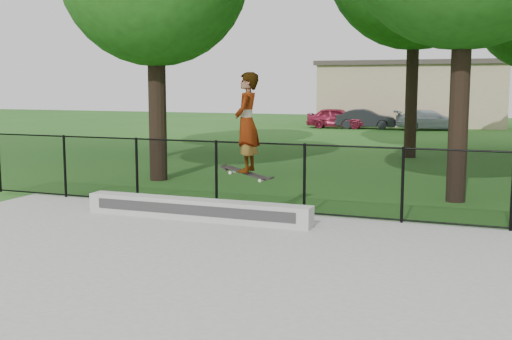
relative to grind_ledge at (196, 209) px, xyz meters
The scene contains 9 objects.
ground 5.08m from the grind_ledge, 67.98° to the right, with size 100.00×100.00×0.00m, color #1C5217.
concrete_slab 5.08m from the grind_ledge, 67.98° to the right, with size 14.00×12.00×0.06m, color gray.
grind_ledge is the anchor object (origin of this frame).
car_a 28.54m from the grind_ledge, 98.33° to the left, with size 1.53×3.78×1.30m, color maroon.
car_b 28.40m from the grind_ledge, 94.74° to the left, with size 1.29×3.34×1.21m, color black.
car_c 28.67m from the grind_ledge, 87.02° to the left, with size 1.70×3.84×1.21m, color #A2AEB7.
skater_airborne 2.15m from the grind_ledge, 12.29° to the right, with size 0.82×0.73×2.05m.
chainlink_fence 2.31m from the grind_ledge, 32.26° to the left, with size 16.06×0.06×1.50m.
distant_building 33.35m from the grind_ledge, 90.17° to the left, with size 12.40×6.40×4.30m.
Camera 1 is at (3.80, -6.67, 2.77)m, focal length 45.00 mm.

